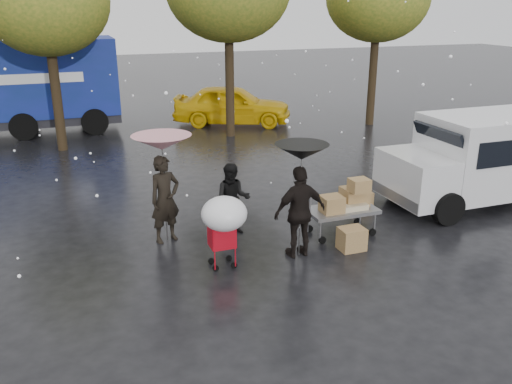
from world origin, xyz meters
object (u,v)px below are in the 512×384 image
object	(u,v)px
person_black	(300,212)
vendor_cart	(346,202)
shopping_cart	(224,217)
white_van	(487,157)
yellow_taxi	(232,105)
blue_truck	(10,88)
person_pink	(165,199)

from	to	relation	value
person_black	vendor_cart	size ratio (longest dim) A/B	1.22
vendor_cart	shopping_cart	size ratio (longest dim) A/B	1.04
vendor_cart	white_van	bearing A→B (deg)	8.49
white_van	yellow_taxi	bearing A→B (deg)	106.38
person_black	blue_truck	distance (m)	14.54
person_black	vendor_cart	distance (m)	1.52
white_van	person_pink	bearing A→B (deg)	177.70
shopping_cart	blue_truck	size ratio (longest dim) A/B	0.18
vendor_cart	blue_truck	world-z (taller)	blue_truck
shopping_cart	yellow_taxi	xyz separation A→B (m)	(4.01, 12.22, -0.26)
white_van	shopping_cart	bearing A→B (deg)	-169.18
shopping_cart	white_van	distance (m)	7.32
white_van	blue_truck	bearing A→B (deg)	133.66
shopping_cart	white_van	xyz separation A→B (m)	(7.19, 1.38, 0.10)
person_pink	vendor_cart	world-z (taller)	person_pink
person_black	shopping_cart	world-z (taller)	person_black
white_van	blue_truck	xyz separation A→B (m)	(-11.46, 12.01, 0.60)
person_black	white_van	world-z (taller)	white_van
person_black	blue_truck	xyz separation A→B (m)	(-5.84, 13.29, 0.83)
shopping_cart	white_van	world-z (taller)	white_van
person_pink	person_black	world-z (taller)	person_pink
person_black	shopping_cart	bearing A→B (deg)	-0.24
shopping_cart	yellow_taxi	distance (m)	12.86
white_van	yellow_taxi	size ratio (longest dim) A/B	1.04
person_black	shopping_cart	distance (m)	1.58
shopping_cart	blue_truck	xyz separation A→B (m)	(-4.27, 13.39, 0.69)
person_pink	white_van	size ratio (longest dim) A/B	0.38
person_black	vendor_cart	world-z (taller)	person_black
vendor_cart	person_black	bearing A→B (deg)	-154.82
person_pink	shopping_cart	world-z (taller)	person_pink
vendor_cart	white_van	xyz separation A→B (m)	(4.26, 0.64, 0.43)
yellow_taxi	vendor_cart	bearing A→B (deg)	-162.67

